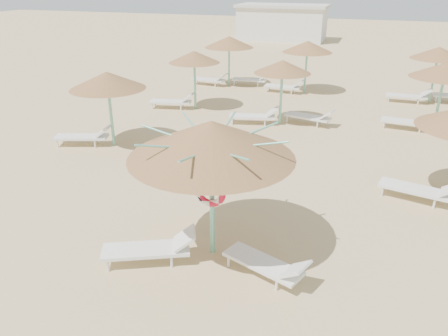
% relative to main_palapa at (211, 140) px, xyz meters
% --- Properties ---
extents(ground, '(120.00, 120.00, 0.00)m').
position_rel_main_palapa_xyz_m(ground, '(-0.03, 0.24, -2.68)').
color(ground, tan).
rests_on(ground, ground).
extents(main_palapa, '(3.44, 3.44, 3.08)m').
position_rel_main_palapa_xyz_m(main_palapa, '(0.00, 0.00, 0.00)').
color(main_palapa, '#70C3A8').
rests_on(main_palapa, ground).
extents(lounger_main_a, '(2.07, 1.39, 0.73)m').
position_rel_main_palapa_xyz_m(lounger_main_a, '(-1.09, -0.77, -2.33)').
color(lounger_main_a, white).
rests_on(lounger_main_a, ground).
extents(lounger_main_b, '(1.92, 1.17, 0.67)m').
position_rel_main_palapa_xyz_m(lounger_main_b, '(1.38, -0.49, -2.36)').
color(lounger_main_b, white).
rests_on(lounger_main_b, ground).
extents(palapa_field, '(19.76, 13.86, 2.71)m').
position_rel_main_palapa_xyz_m(palapa_field, '(1.83, 10.26, -0.39)').
color(palapa_field, '#70C3A8').
rests_on(palapa_field, ground).
extents(service_hut, '(8.40, 4.40, 3.25)m').
position_rel_main_palapa_xyz_m(service_hut, '(-6.03, 35.24, -1.04)').
color(service_hut, silver).
rests_on(service_hut, ground).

